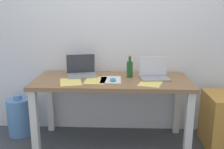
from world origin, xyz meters
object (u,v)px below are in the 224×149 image
desk (112,89)px  laptop_right (154,74)px  beer_bottle (130,69)px  computer_mouse (113,80)px  water_cooler_jug (19,117)px  laptop_left (81,71)px

desk → laptop_right: 0.47m
beer_bottle → computer_mouse: beer_bottle is taller
beer_bottle → water_cooler_jug: (-1.28, 0.06, -0.60)m
desk → beer_bottle: beer_bottle is taller
beer_bottle → water_cooler_jug: 1.42m
laptop_left → water_cooler_jug: (-0.75, 0.02, -0.56)m
computer_mouse → water_cooler_jug: computer_mouse is taller
desk → water_cooler_jug: size_ratio=3.36×
laptop_left → laptop_right: (0.79, -0.10, 0.00)m
desk → water_cooler_jug: 1.18m
desk → laptop_right: (0.45, 0.04, 0.16)m
laptop_right → water_cooler_jug: size_ratio=0.66×
computer_mouse → laptop_left: bearing=145.0°
computer_mouse → water_cooler_jug: 1.25m
beer_bottle → computer_mouse: bearing=-134.8°
water_cooler_jug → desk: bearing=-7.7°
laptop_left → water_cooler_jug: 0.94m
beer_bottle → water_cooler_jug: bearing=177.3°
laptop_right → computer_mouse: size_ratio=3.20×
computer_mouse → laptop_right: bearing=12.3°
water_cooler_jug → beer_bottle: bearing=-2.7°
laptop_left → computer_mouse: 0.42m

